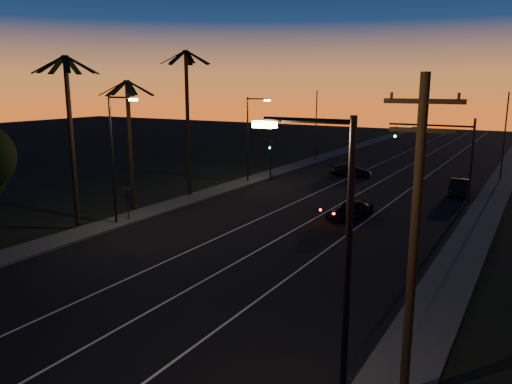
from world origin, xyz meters
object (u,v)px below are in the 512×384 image
Objects in this scene: utility_pole at (414,236)px; right_car at (459,187)px; cross_car at (351,171)px; lead_car at (350,210)px; signal_mast at (443,144)px.

utility_pole is 2.26× the size of right_car.
utility_pole is 39.58m from cross_car.
cross_car is at bearing 109.48° from lead_car.
signal_mast is 4.83m from right_car.
right_car reaches higher than lead_car.
lead_car is 1.04× the size of right_car.
utility_pole reaches higher than signal_mast.
right_car is at bearing 61.30° from signal_mast.
lead_car reaches higher than cross_car.
utility_pole is 1.41× the size of signal_mast.
cross_car is at bearing 160.28° from right_car.
lead_car is 17.70m from cross_car.
right_car is 12.28m from cross_car.
utility_pole reaches higher than right_car.
signal_mast reaches higher than lead_car.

